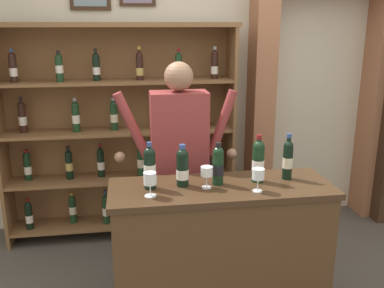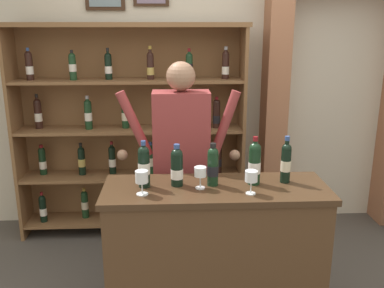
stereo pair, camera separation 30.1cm
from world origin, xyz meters
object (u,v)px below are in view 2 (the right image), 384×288
(shopkeeper, at_px, (181,149))
(tasting_bottle_grappa, at_px, (255,163))
(wine_glass_right, at_px, (200,173))
(wine_glass_center, at_px, (142,178))
(tasting_bottle_brunello, at_px, (144,165))
(tasting_bottle_vin_santo, at_px, (213,165))
(tasting_bottle_chianti, at_px, (177,167))
(tasting_bottle_super_tuscan, at_px, (286,162))
(tasting_counter, at_px, (215,254))
(wine_shelf, at_px, (131,126))
(wine_glass_left, at_px, (251,177))

(shopkeeper, bearing_deg, tasting_bottle_grappa, -46.52)
(wine_glass_right, distance_m, wine_glass_center, 0.37)
(tasting_bottle_brunello, distance_m, tasting_bottle_vin_santo, 0.44)
(shopkeeper, height_order, tasting_bottle_vin_santo, shopkeeper)
(shopkeeper, xyz_separation_m, tasting_bottle_chianti, (-0.04, -0.49, 0.03))
(tasting_bottle_chianti, distance_m, tasting_bottle_super_tuscan, 0.71)
(tasting_counter, relative_size, tasting_bottle_chianti, 5.25)
(tasting_bottle_chianti, distance_m, tasting_bottle_grappa, 0.50)
(wine_shelf, relative_size, shopkeeper, 1.25)
(tasting_bottle_vin_santo, distance_m, wine_glass_left, 0.27)
(wine_shelf, bearing_deg, wine_glass_right, -67.78)
(tasting_bottle_brunello, bearing_deg, tasting_bottle_vin_santo, 0.99)
(wine_glass_left, bearing_deg, shopkeeper, 122.08)
(tasting_bottle_chianti, bearing_deg, tasting_bottle_vin_santo, -1.50)
(tasting_bottle_brunello, relative_size, tasting_bottle_super_tuscan, 0.97)
(tasting_bottle_grappa, bearing_deg, tasting_bottle_super_tuscan, 5.70)
(tasting_bottle_brunello, bearing_deg, tasting_counter, -3.47)
(shopkeeper, distance_m, tasting_bottle_vin_santo, 0.53)
(tasting_bottle_chianti, bearing_deg, wine_glass_left, -20.22)
(tasting_bottle_vin_santo, distance_m, wine_glass_center, 0.47)
(wine_shelf, xyz_separation_m, tasting_bottle_super_tuscan, (1.12, -1.28, 0.05))
(wine_shelf, relative_size, tasting_bottle_brunello, 7.01)
(shopkeeper, bearing_deg, tasting_bottle_chianti, -94.61)
(tasting_bottle_super_tuscan, bearing_deg, tasting_bottle_chianti, -178.06)
(shopkeeper, bearing_deg, wine_glass_left, -57.92)
(tasting_counter, distance_m, tasting_bottle_brunello, 0.77)
(tasting_bottle_brunello, distance_m, wine_glass_left, 0.67)
(tasting_bottle_vin_santo, relative_size, wine_glass_center, 1.84)
(shopkeeper, distance_m, wine_glass_center, 0.68)
(tasting_counter, bearing_deg, wine_shelf, 116.09)
(wine_shelf, bearing_deg, tasting_bottle_super_tuscan, -48.81)
(wine_shelf, distance_m, tasting_bottle_vin_santo, 1.46)
(tasting_counter, distance_m, wine_glass_left, 0.63)
(tasting_bottle_super_tuscan, xyz_separation_m, wine_glass_right, (-0.56, -0.08, -0.04))
(tasting_bottle_chianti, relative_size, tasting_bottle_super_tuscan, 0.88)
(tasting_bottle_brunello, xyz_separation_m, tasting_bottle_vin_santo, (0.44, 0.01, -0.01))
(tasting_bottle_grappa, xyz_separation_m, wine_glass_center, (-0.71, -0.15, -0.04))
(tasting_bottle_vin_santo, distance_m, tasting_bottle_grappa, 0.27)
(wine_glass_left, bearing_deg, tasting_counter, 148.30)
(tasting_bottle_super_tuscan, relative_size, wine_glass_left, 2.10)
(tasting_counter, bearing_deg, shopkeeper, 111.52)
(wine_glass_center, bearing_deg, tasting_bottle_brunello, 87.10)
(tasting_counter, bearing_deg, tasting_bottle_grappa, 10.00)
(tasting_counter, height_order, shopkeeper, shopkeeper)
(shopkeeper, distance_m, wine_glass_left, 0.77)
(tasting_counter, relative_size, tasting_bottle_super_tuscan, 4.63)
(tasting_bottle_chianti, bearing_deg, tasting_bottle_brunello, -176.26)
(tasting_bottle_chianti, height_order, tasting_bottle_super_tuscan, tasting_bottle_super_tuscan)
(wine_shelf, height_order, tasting_bottle_super_tuscan, wine_shelf)
(tasting_bottle_vin_santo, distance_m, tasting_bottle_super_tuscan, 0.48)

